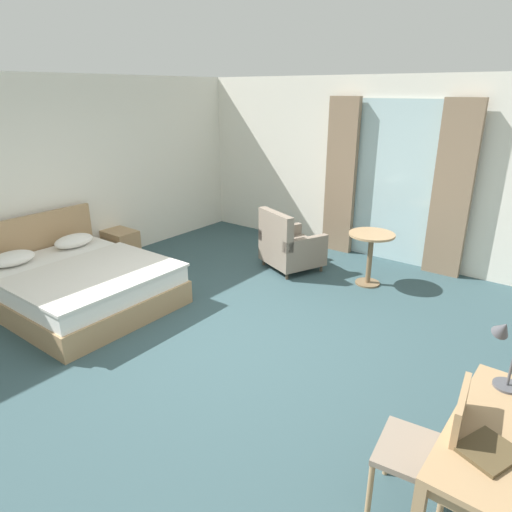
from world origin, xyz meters
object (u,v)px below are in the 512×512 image
(writing_desk, at_px, (502,445))
(closed_book, at_px, (489,451))
(bed, at_px, (78,283))
(nightstand, at_px, (121,245))
(armchair_by_window, at_px, (289,246))
(round_cafe_table, at_px, (371,247))
(desk_chair, at_px, (432,446))
(desk_lamp, at_px, (505,345))

(writing_desk, relative_size, closed_book, 4.29)
(bed, height_order, writing_desk, bed)
(nightstand, relative_size, armchair_by_window, 0.53)
(armchair_by_window, bearing_deg, round_cafe_table, 9.83)
(desk_chair, relative_size, desk_lamp, 2.28)
(desk_chair, bearing_deg, desk_lamp, 73.36)
(nightstand, bearing_deg, writing_desk, -15.34)
(desk_chair, relative_size, round_cafe_table, 1.33)
(desk_lamp, relative_size, armchair_by_window, 0.44)
(bed, relative_size, desk_lamp, 5.04)
(desk_lamp, xyz_separation_m, armchair_by_window, (-3.21, 2.33, -0.64))
(nightstand, distance_m, round_cafe_table, 3.81)
(writing_desk, bearing_deg, bed, 176.85)
(bed, xyz_separation_m, writing_desk, (4.78, -0.26, 0.37))
(desk_chair, height_order, desk_lamp, desk_lamp)
(bed, relative_size, nightstand, 4.18)
(desk_lamp, distance_m, closed_book, 0.80)
(desk_chair, bearing_deg, armchair_by_window, 135.26)
(writing_desk, distance_m, round_cafe_table, 3.75)
(writing_desk, distance_m, desk_lamp, 0.65)
(desk_lamp, height_order, round_cafe_table, desk_lamp)
(writing_desk, xyz_separation_m, closed_book, (-0.04, -0.23, 0.11))
(nightstand, xyz_separation_m, armchair_by_window, (2.30, 1.31, 0.11))
(writing_desk, bearing_deg, nightstand, 164.66)
(bed, bearing_deg, nightstand, 124.04)
(bed, distance_m, round_cafe_table, 3.84)
(nightstand, distance_m, armchair_by_window, 2.65)
(nightstand, xyz_separation_m, closed_book, (5.61, -1.78, 0.52))
(closed_book, xyz_separation_m, armchair_by_window, (-3.31, 3.08, -0.41))
(nightstand, xyz_separation_m, writing_desk, (5.65, -1.55, 0.41))
(desk_chair, xyz_separation_m, round_cafe_table, (-1.83, 3.19, -0.01))
(nightstand, xyz_separation_m, round_cafe_table, (3.49, 1.51, 0.30))
(writing_desk, height_order, desk_lamp, desk_lamp)
(round_cafe_table, bearing_deg, closed_book, -57.14)
(bed, distance_m, desk_chair, 4.47)
(closed_book, height_order, armchair_by_window, armchair_by_window)
(closed_book, bearing_deg, armchair_by_window, 158.86)
(desk_chair, distance_m, desk_lamp, 0.82)
(nightstand, relative_size, desk_chair, 0.53)
(bed, relative_size, closed_book, 7.37)
(nightstand, relative_size, round_cafe_table, 0.70)
(desk_chair, relative_size, armchair_by_window, 0.99)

